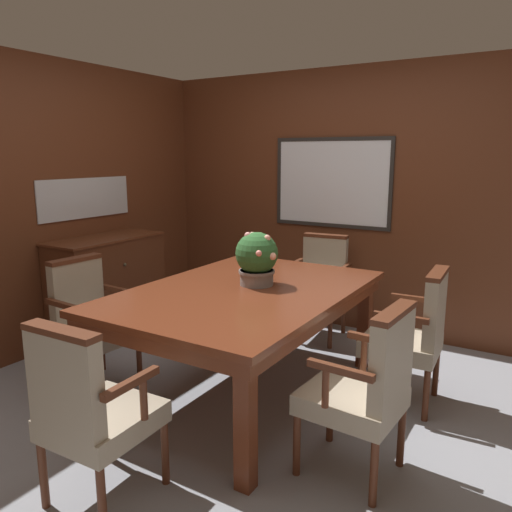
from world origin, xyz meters
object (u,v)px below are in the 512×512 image
(chair_head_far, at_px, (320,282))
(chair_right_near, at_px, (366,386))
(chair_right_far, at_px, (413,332))
(sideboard_cabinet, at_px, (108,288))
(chair_left_near, at_px, (89,318))
(chair_head_near, at_px, (90,407))
(potted_plant, at_px, (257,258))
(dining_table, at_px, (245,301))

(chair_head_far, height_order, chair_right_near, same)
(chair_right_far, bearing_deg, sideboard_cabinet, -89.07)
(chair_head_far, height_order, sideboard_cabinet, sideboard_cabinet)
(sideboard_cabinet, bearing_deg, chair_left_near, -50.20)
(chair_head_far, distance_m, chair_right_near, 2.10)
(chair_head_near, relative_size, potted_plant, 2.51)
(chair_left_near, relative_size, sideboard_cabinet, 0.89)
(chair_left_near, distance_m, sideboard_cabinet, 0.95)
(chair_head_near, distance_m, sideboard_cabinet, 2.31)
(chair_left_near, bearing_deg, dining_table, -62.51)
(chair_right_near, bearing_deg, sideboard_cabinet, -101.81)
(chair_head_far, xyz_separation_m, sideboard_cabinet, (-1.61, -1.08, -0.04))
(chair_head_far, xyz_separation_m, chair_left_near, (-1.00, -1.81, 0.00))
(chair_head_far, bearing_deg, potted_plant, -92.95)
(dining_table, bearing_deg, sideboard_cabinet, 170.62)
(chair_head_far, bearing_deg, chair_right_far, -45.40)
(chair_head_far, distance_m, potted_plant, 1.30)
(chair_right_far, distance_m, potted_plant, 1.15)
(chair_head_far, bearing_deg, chair_head_near, -94.90)
(chair_left_near, bearing_deg, sideboard_cabinet, 43.59)
(dining_table, relative_size, sideboard_cabinet, 1.85)
(chair_right_far, distance_m, chair_head_far, 1.39)
(dining_table, height_order, chair_head_far, chair_head_far)
(chair_head_far, relative_size, chair_head_near, 1.00)
(dining_table, relative_size, chair_head_far, 2.09)
(chair_right_near, height_order, sideboard_cabinet, sideboard_cabinet)
(chair_head_near, xyz_separation_m, sideboard_cabinet, (-1.65, 1.61, -0.04))
(dining_table, distance_m, chair_right_far, 1.14)
(chair_right_near, distance_m, chair_head_near, 1.35)
(dining_table, xyz_separation_m, chair_head_far, (-0.04, 1.35, -0.17))
(chair_right_near, distance_m, chair_left_near, 2.06)
(chair_left_near, bearing_deg, chair_head_near, -126.65)
(dining_table, xyz_separation_m, sideboard_cabinet, (-1.65, 0.27, -0.21))
(chair_head_far, height_order, potted_plant, potted_plant)
(sideboard_cabinet, bearing_deg, chair_right_far, 4.05)
(chair_left_near, bearing_deg, chair_right_far, -62.32)
(chair_right_near, xyz_separation_m, potted_plant, (-1.00, 0.59, 0.45))
(chair_right_far, relative_size, chair_left_near, 1.00)
(chair_right_near, relative_size, chair_head_near, 1.00)
(dining_table, xyz_separation_m, chair_left_near, (-1.04, -0.46, -0.17))
(chair_head_far, height_order, chair_head_near, same)
(chair_head_near, bearing_deg, sideboard_cabinet, -46.06)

